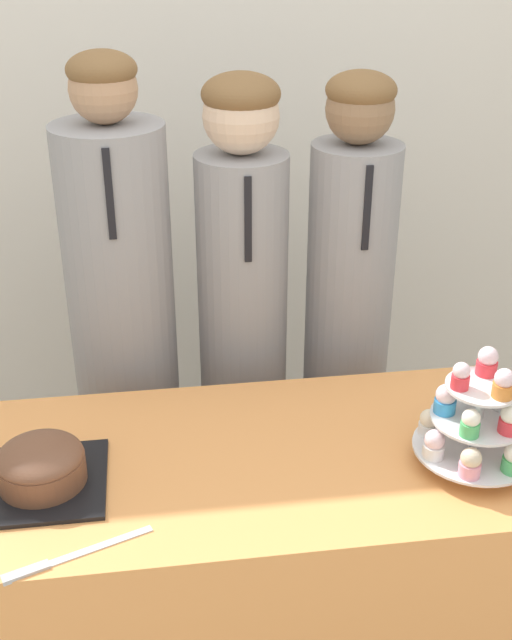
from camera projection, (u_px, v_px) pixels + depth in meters
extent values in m
cube|color=silver|center=(195.00, 77.00, 2.60)|extent=(9.00, 0.06, 2.70)
cube|color=#EF9951|center=(247.00, 587.00, 1.93)|extent=(1.38, 0.61, 0.77)
cube|color=black|center=(44.00, 482.00, 1.67)|extent=(0.26, 0.26, 0.01)
cylinder|color=brown|center=(42.00, 469.00, 1.65)|extent=(0.18, 0.18, 0.06)
ellipsoid|color=brown|center=(40.00, 457.00, 1.63)|extent=(0.18, 0.18, 0.06)
cube|color=silver|center=(102.00, 546.00, 1.51)|extent=(0.19, 0.09, 0.00)
cube|color=#B2B2B7|center=(26.00, 572.00, 1.45)|extent=(0.09, 0.05, 0.01)
cylinder|color=silver|center=(477.00, 425.00, 1.69)|extent=(0.02, 0.02, 0.20)
cylinder|color=silver|center=(474.00, 448.00, 1.72)|extent=(0.26, 0.26, 0.01)
cylinder|color=silver|center=(478.00, 418.00, 1.68)|extent=(0.20, 0.20, 0.01)
cylinder|color=silver|center=(483.00, 387.00, 1.65)|extent=(0.15, 0.15, 0.01)
cylinder|color=#E5333D|center=(493.00, 419.00, 1.78)|extent=(0.05, 0.05, 0.03)
sphere|color=#F4E5C6|center=(495.00, 409.00, 1.77)|extent=(0.04, 0.04, 0.04)
cylinder|color=#3893DB|center=(459.00, 413.00, 1.80)|extent=(0.04, 0.04, 0.03)
sphere|color=white|center=(461.00, 404.00, 1.79)|extent=(0.04, 0.04, 0.04)
cylinder|color=white|center=(428.00, 428.00, 1.75)|extent=(0.04, 0.04, 0.03)
sphere|color=#F4E5C6|center=(429.00, 419.00, 1.74)|extent=(0.04, 0.04, 0.04)
cylinder|color=white|center=(433.00, 451.00, 1.68)|extent=(0.05, 0.05, 0.03)
sphere|color=silver|center=(435.00, 440.00, 1.66)|extent=(0.04, 0.04, 0.04)
cylinder|color=pink|center=(469.00, 469.00, 1.62)|extent=(0.05, 0.05, 0.03)
sphere|color=beige|center=(471.00, 458.00, 1.61)|extent=(0.04, 0.04, 0.04)
cylinder|color=white|center=(505.00, 403.00, 1.70)|extent=(0.05, 0.05, 0.03)
sphere|color=silver|center=(506.00, 392.00, 1.69)|extent=(0.05, 0.05, 0.05)
cylinder|color=white|center=(470.00, 393.00, 1.74)|extent=(0.05, 0.05, 0.03)
sphere|color=#F4E5C6|center=(472.00, 382.00, 1.72)|extent=(0.05, 0.05, 0.05)
cylinder|color=#3893DB|center=(445.00, 406.00, 1.69)|extent=(0.05, 0.05, 0.03)
sphere|color=silver|center=(446.00, 394.00, 1.68)|extent=(0.04, 0.04, 0.04)
cylinder|color=#4CB766|center=(470.00, 429.00, 1.62)|extent=(0.04, 0.04, 0.03)
sphere|color=white|center=(471.00, 418.00, 1.60)|extent=(0.04, 0.04, 0.04)
cylinder|color=#E5333D|center=(509.00, 425.00, 1.63)|extent=(0.04, 0.04, 0.03)
sphere|color=white|center=(511.00, 414.00, 1.61)|extent=(0.04, 0.04, 0.04)
cylinder|color=#E5333D|center=(486.00, 368.00, 1.68)|extent=(0.04, 0.04, 0.03)
sphere|color=silver|center=(488.00, 356.00, 1.67)|extent=(0.04, 0.04, 0.04)
cylinder|color=#E5333D|center=(460.00, 381.00, 1.63)|extent=(0.04, 0.04, 0.03)
sphere|color=silver|center=(462.00, 371.00, 1.62)|extent=(0.04, 0.04, 0.04)
cylinder|color=orange|center=(503.00, 390.00, 1.60)|extent=(0.04, 0.04, 0.03)
sphere|color=silver|center=(505.00, 378.00, 1.59)|extent=(0.04, 0.04, 0.04)
cylinder|color=#939399|center=(127.00, 370.00, 2.24)|extent=(0.28, 0.28, 1.38)
sphere|color=tan|center=(103.00, 89.00, 1.89)|extent=(0.16, 0.16, 0.16)
ellipsoid|color=brown|center=(101.00, 69.00, 1.87)|extent=(0.17, 0.17, 0.09)
cube|color=black|center=(109.00, 195.00, 1.86)|extent=(0.02, 0.01, 0.22)
cylinder|color=#939399|center=(243.00, 375.00, 2.30)|extent=(0.24, 0.24, 1.29)
sphere|color=beige|center=(241.00, 116.00, 1.96)|extent=(0.19, 0.19, 0.19)
ellipsoid|color=brown|center=(241.00, 94.00, 1.94)|extent=(0.20, 0.20, 0.11)
cube|color=black|center=(248.00, 220.00, 1.96)|extent=(0.02, 0.01, 0.22)
cylinder|color=#939399|center=(345.00, 365.00, 2.34)|extent=(0.24, 0.24, 1.31)
sphere|color=#8E6B4C|center=(360.00, 109.00, 1.99)|extent=(0.17, 0.17, 0.17)
ellipsoid|color=brown|center=(361.00, 90.00, 1.97)|extent=(0.18, 0.18, 0.10)
cube|color=black|center=(367.00, 209.00, 1.99)|extent=(0.02, 0.01, 0.22)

